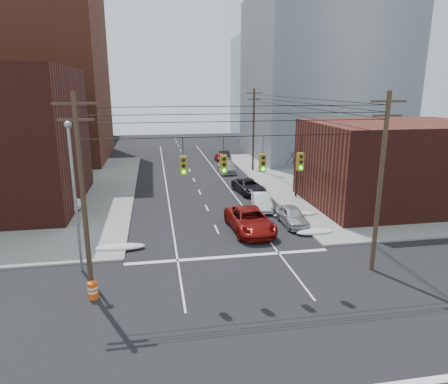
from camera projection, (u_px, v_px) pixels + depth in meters
name	position (u px, v px, depth m)	size (l,w,h in m)	color
ground	(252.00, 307.00, 20.94)	(160.00, 160.00, 0.00)	black
sidewalk_ne	(406.00, 176.00, 51.16)	(40.00, 40.00, 0.15)	gray
building_brick_tall	(17.00, 60.00, 58.77)	(24.00, 20.00, 30.00)	brown
building_brick_far	(52.00, 112.00, 85.49)	(22.00, 18.00, 12.00)	#4A1B16
building_office	(321.00, 78.00, 63.33)	(22.00, 20.00, 25.00)	gray
building_glass	(282.00, 88.00, 88.81)	(20.00, 18.00, 22.00)	gray
building_storefront	(395.00, 164.00, 38.18)	(16.00, 12.00, 8.00)	#4A1B16
utility_pole_left	(83.00, 193.00, 20.89)	(2.20, 0.28, 11.00)	#473323
utility_pole_right	(381.00, 181.00, 23.75)	(2.20, 0.28, 11.00)	#473323
utility_pole_far	(254.00, 129.00, 53.26)	(2.20, 0.28, 11.00)	#473323
traffic_signals	(243.00, 162.00, 21.95)	(17.00, 0.42, 2.02)	black
street_light	(74.00, 185.00, 23.64)	(0.44, 0.44, 9.32)	gray
bare_tree	(296.00, 176.00, 41.00)	(2.09, 2.20, 4.93)	black
snow_nw	(120.00, 247.00, 28.21)	(3.50, 1.08, 0.42)	silver
snow_ne	(315.00, 232.00, 31.17)	(3.00, 1.08, 0.42)	silver
snow_east_far	(295.00, 214.00, 35.46)	(4.00, 1.08, 0.42)	silver
red_pickup	(250.00, 220.00, 31.75)	(2.98, 6.46, 1.79)	maroon
parked_car_a	(292.00, 216.00, 33.25)	(1.82, 4.53, 1.54)	#BBBCC1
parked_car_b	(262.00, 202.00, 37.48)	(1.57, 4.49, 1.48)	white
parked_car_c	(249.00, 186.00, 43.22)	(2.48, 5.37, 1.49)	black
parked_car_d	(226.00, 166.00, 53.77)	(2.22, 5.46, 1.58)	#A6A6AB
parked_car_e	(221.00, 157.00, 61.45)	(1.54, 3.82, 1.30)	maroon
parked_car_f	(225.00, 155.00, 63.99)	(1.36, 3.89, 1.28)	black
lot_car_a	(58.00, 202.00, 36.85)	(1.58, 4.54, 1.50)	silver
lot_car_b	(67.00, 187.00, 42.91)	(2.06, 4.48, 1.24)	#A8A8AD
lot_car_c	(12.00, 190.00, 40.92)	(2.07, 5.10, 1.48)	black
lot_car_d	(34.00, 184.00, 44.00)	(1.58, 3.92, 1.34)	#AAA9AE
construction_barrel	(93.00, 290.00, 21.69)	(0.64, 0.64, 0.94)	#FF520D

